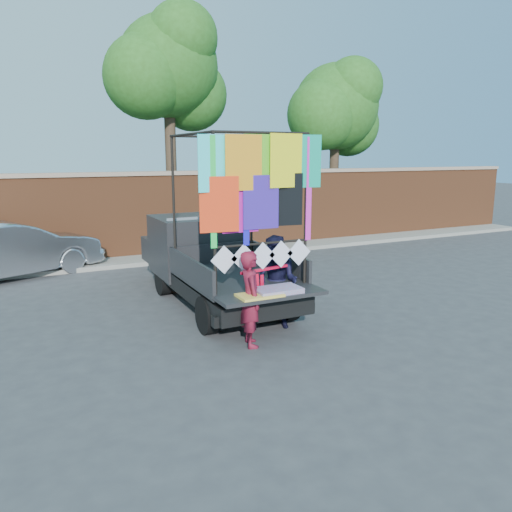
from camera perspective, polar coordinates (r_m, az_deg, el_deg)
name	(u,v)px	position (r m, az deg, el deg)	size (l,w,h in m)	color
ground	(252,323)	(9.47, -0.48, -7.68)	(90.00, 90.00, 0.00)	#38383A
brick_wall	(153,214)	(15.65, -11.74, 4.75)	(30.00, 0.45, 2.61)	brown
curb	(160,258)	(15.18, -10.87, -0.27)	(30.00, 1.20, 0.12)	gray
tree_mid	(169,71)	(17.09, -9.87, 20.09)	(4.20, 3.30, 7.73)	#38281C
tree_right	(337,110)	(19.85, 9.30, 16.14)	(4.20, 3.30, 6.62)	#38281C
pickup_truck	(206,258)	(10.98, -5.71, -0.25)	(2.20, 5.53, 3.48)	black
sedan	(11,250)	(14.17, -26.24, 0.67)	(1.55, 4.45, 1.47)	#BABBC2
woman	(251,299)	(8.18, -0.60, -4.92)	(0.58, 0.38, 1.60)	maroon
man	(277,282)	(9.05, 2.42, -2.98)	(0.82, 0.64, 1.70)	black
streamer_bundle	(259,281)	(8.51, 0.37, -2.92)	(0.98, 0.24, 0.68)	red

